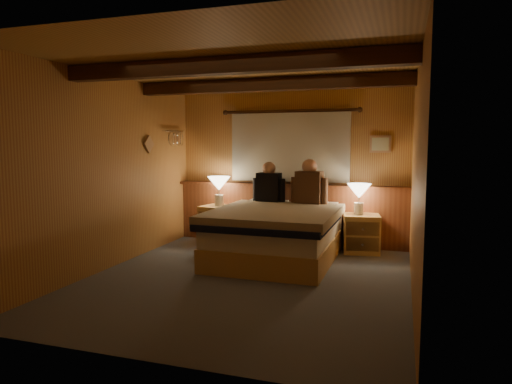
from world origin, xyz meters
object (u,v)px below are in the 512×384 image
at_px(duffel_bag, 214,245).
at_px(nightstand_right, 361,234).
at_px(nightstand_left, 220,224).
at_px(bed, 277,233).
at_px(lamp_left, 219,185).
at_px(person_right, 309,185).
at_px(person_left, 269,185).
at_px(lamp_right, 359,193).

bearing_deg(duffel_bag, nightstand_right, 9.63).
distance_m(nightstand_left, nightstand_right, 2.18).
bearing_deg(duffel_bag, bed, -12.43).
relative_size(bed, lamp_left, 4.45).
height_order(bed, lamp_left, lamp_left).
distance_m(nightstand_right, duffel_bag, 2.11).
distance_m(lamp_left, person_right, 1.44).
distance_m(bed, duffel_bag, 0.94).
bearing_deg(lamp_left, duffel_bag, -72.83).
bearing_deg(bed, nightstand_left, 146.73).
bearing_deg(lamp_left, person_left, -1.60).
height_order(nightstand_left, lamp_left, lamp_left).
distance_m(person_right, duffel_bag, 1.61).
relative_size(lamp_left, person_right, 0.69).
relative_size(bed, nightstand_right, 3.64).
height_order(person_left, person_right, person_right).
bearing_deg(duffel_bag, person_right, 17.80).
bearing_deg(person_right, bed, -105.99).
distance_m(nightstand_right, lamp_right, 0.59).
relative_size(person_right, duffel_bag, 1.38).
height_order(lamp_right, person_right, person_right).
relative_size(nightstand_left, duffel_bag, 1.28).
relative_size(nightstand_right, lamp_left, 1.22).
bearing_deg(lamp_right, duffel_bag, -157.78).
bearing_deg(person_right, nightstand_left, -175.79).
bearing_deg(bed, nightstand_right, 37.45).
relative_size(nightstand_right, duffel_bag, 1.16).
xyz_separation_m(lamp_left, lamp_right, (2.14, 0.02, -0.05)).
xyz_separation_m(bed, person_left, (-0.33, 0.74, 0.57)).
xyz_separation_m(bed, nightstand_left, (-1.14, 0.77, -0.07)).
xyz_separation_m(person_right, duffel_bag, (-1.21, -0.69, -0.82)).
relative_size(bed, person_left, 3.30).
bearing_deg(person_left, nightstand_left, -178.05).
relative_size(nightstand_right, lamp_right, 1.27).
bearing_deg(nightstand_right, bed, -152.23).
bearing_deg(duffel_bag, person_left, 39.49).
bearing_deg(person_left, person_right, -0.29).
bearing_deg(nightstand_right, person_right, 177.27).
bearing_deg(duffel_bag, lamp_right, 10.26).
bearing_deg(lamp_right, person_left, -178.00).
xyz_separation_m(lamp_right, person_right, (-0.70, -0.09, 0.10)).
height_order(lamp_left, person_right, person_right).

